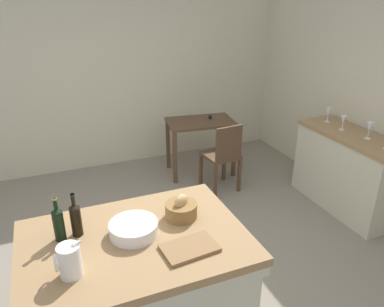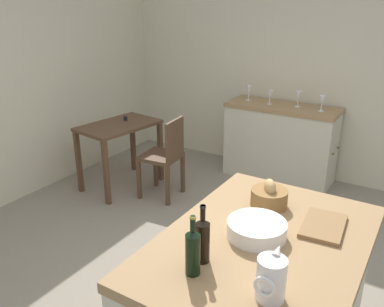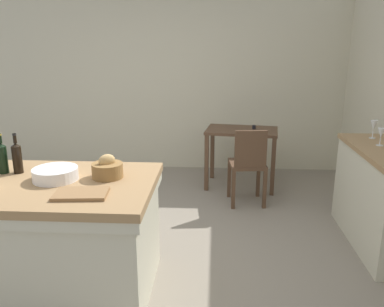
% 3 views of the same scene
% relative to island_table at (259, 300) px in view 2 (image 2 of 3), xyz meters
% --- Properties ---
extents(ground_plane, '(6.76, 6.76, 0.00)m').
position_rel_island_table_xyz_m(ground_plane, '(0.46, 0.60, -0.48)').
color(ground_plane, gray).
extents(wall_right, '(0.12, 5.20, 2.60)m').
position_rel_island_table_xyz_m(wall_right, '(3.06, 0.60, 0.82)').
color(wall_right, beige).
rests_on(wall_right, ground).
extents(island_table, '(1.48, 1.03, 0.89)m').
position_rel_island_table_xyz_m(island_table, '(0.00, 0.00, 0.00)').
color(island_table, '#99754C').
rests_on(island_table, ground).
extents(side_cabinet, '(0.52, 1.34, 0.93)m').
position_rel_island_table_xyz_m(side_cabinet, '(2.72, 0.88, -0.01)').
color(side_cabinet, '#99754C').
rests_on(side_cabinet, ground).
extents(writing_desk, '(0.97, 0.68, 0.82)m').
position_rel_island_table_xyz_m(writing_desk, '(1.52, 2.38, 0.16)').
color(writing_desk, '#513826').
rests_on(writing_desk, ground).
extents(wooden_chair, '(0.44, 0.44, 0.92)m').
position_rel_island_table_xyz_m(wooden_chair, '(1.56, 1.77, 0.03)').
color(wooden_chair, '#513826').
rests_on(wooden_chair, ground).
extents(pitcher, '(0.17, 0.13, 0.24)m').
position_rel_island_table_xyz_m(pitcher, '(-0.42, -0.20, 0.51)').
color(pitcher, white).
rests_on(pitcher, island_table).
extents(wash_bowl, '(0.33, 0.33, 0.09)m').
position_rel_island_table_xyz_m(wash_bowl, '(0.01, 0.05, 0.45)').
color(wash_bowl, white).
rests_on(wash_bowl, island_table).
extents(bread_basket, '(0.23, 0.23, 0.18)m').
position_rel_island_table_xyz_m(bread_basket, '(0.38, 0.12, 0.47)').
color(bread_basket, olive).
rests_on(bread_basket, island_table).
extents(cutting_board, '(0.36, 0.25, 0.02)m').
position_rel_island_table_xyz_m(cutting_board, '(0.29, -0.24, 0.42)').
color(cutting_board, olive).
rests_on(cutting_board, island_table).
extents(wine_bottle_dark, '(0.07, 0.07, 0.31)m').
position_rel_island_table_xyz_m(wine_bottle_dark, '(-0.34, 0.19, 0.53)').
color(wine_bottle_dark, black).
rests_on(wine_bottle_dark, island_table).
extents(wine_bottle_amber, '(0.07, 0.07, 0.31)m').
position_rel_island_table_xyz_m(wine_bottle_amber, '(-0.45, 0.18, 0.53)').
color(wine_bottle_amber, black).
rests_on(wine_bottle_amber, island_table).
extents(wine_glass_far_left, '(0.07, 0.07, 0.18)m').
position_rel_island_table_xyz_m(wine_glass_far_left, '(2.70, 0.43, 0.57)').
color(wine_glass_far_left, white).
rests_on(wine_glass_far_left, side_cabinet).
extents(wine_glass_left, '(0.07, 0.07, 0.19)m').
position_rel_island_table_xyz_m(wine_glass_left, '(2.76, 0.72, 0.58)').
color(wine_glass_left, white).
rests_on(wine_glass_left, side_cabinet).
extents(wine_glass_middle, '(0.07, 0.07, 0.17)m').
position_rel_island_table_xyz_m(wine_glass_middle, '(2.70, 1.04, 0.56)').
color(wine_glass_middle, white).
rests_on(wine_glass_middle, side_cabinet).
extents(wine_glass_right, '(0.07, 0.07, 0.18)m').
position_rel_island_table_xyz_m(wine_glass_right, '(2.74, 1.33, 0.57)').
color(wine_glass_right, white).
rests_on(wine_glass_right, side_cabinet).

